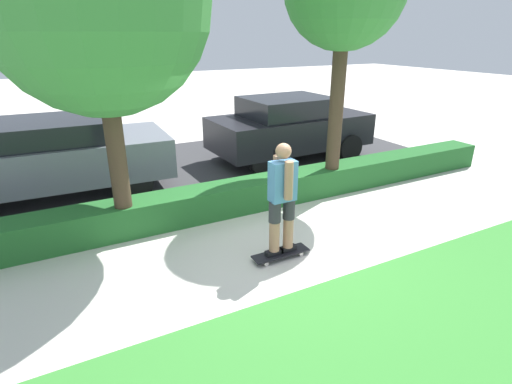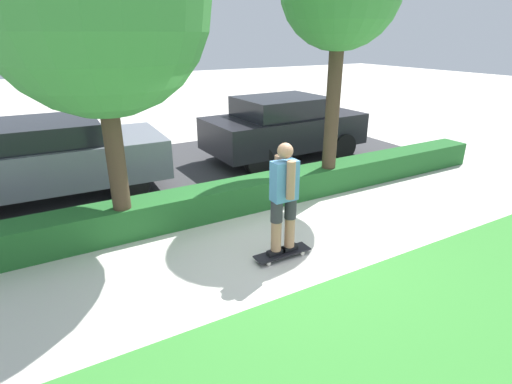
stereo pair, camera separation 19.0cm
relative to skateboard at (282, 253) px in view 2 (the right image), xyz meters
The scene contains 8 objects.
ground_plane 0.22m from the skateboard, 79.94° to the left, with size 60.00×60.00×0.00m, color beige.
street_asphalt 4.41m from the skateboard, 89.53° to the left, with size 12.48×5.00×0.01m.
hedge_row 1.82m from the skateboard, 88.84° to the left, with size 12.48×0.60×0.52m.
skateboard is the anchor object (origin of this frame).
skater_person 0.87m from the skateboard, ahead, with size 0.49×0.41×1.60m.
tree_near 4.13m from the skateboard, 137.28° to the left, with size 2.97×2.97×4.87m.
parked_car_front 5.02m from the skateboard, 123.37° to the left, with size 4.48×2.10×1.50m.
parked_car_middle 5.03m from the skateboard, 56.75° to the left, with size 4.04×1.99×1.56m.
Camera 2 is at (-2.82, -4.35, 2.98)m, focal length 28.00 mm.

